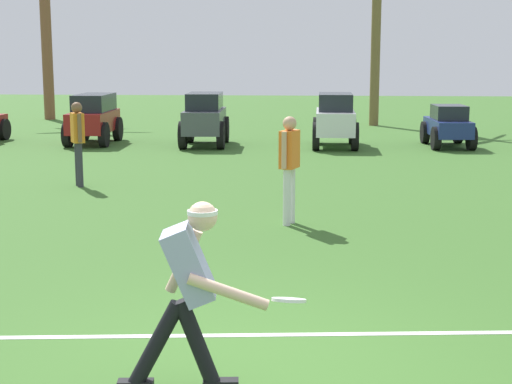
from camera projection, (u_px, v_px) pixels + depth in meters
The scene contains 12 objects.
ground_plane at pixel (249, 369), 6.15m from camera, with size 80.00×80.00×0.00m, color #396627.
field_line_paint at pixel (256, 335), 6.88m from camera, with size 25.59×0.08×0.01m, color white.
frisbee_thrower at pixel (189, 287), 5.58m from camera, with size 1.12×0.47×1.42m.
frisbee_in_flight at pixel (289, 300), 5.40m from camera, with size 0.27×0.27×0.08m.
teammate_midfield at pixel (289, 160), 11.18m from camera, with size 0.30×0.49×1.56m.
teammate_deep at pixel (78, 136), 14.40m from camera, with size 0.33×0.47×1.56m.
parked_car_slot_b at pixel (94, 117), 21.32m from camera, with size 1.20×2.42×1.34m.
parked_car_slot_c at pixel (205, 118), 20.83m from camera, with size 1.24×2.38×1.40m.
parked_car_slot_d at pixel (335, 119), 20.54m from camera, with size 1.18×2.36×1.40m.
parked_car_slot_e at pixel (448, 125), 20.59m from camera, with size 1.16×2.23×1.10m.
palm_tree_far_left at pixel (45, 13), 28.56m from camera, with size 3.60×3.13×6.70m.
palm_tree_left_of_centre at pixel (377, 7), 26.10m from camera, with size 3.31×3.31×6.55m.
Camera 1 is at (0.46, -5.80, 2.45)m, focal length 55.00 mm.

